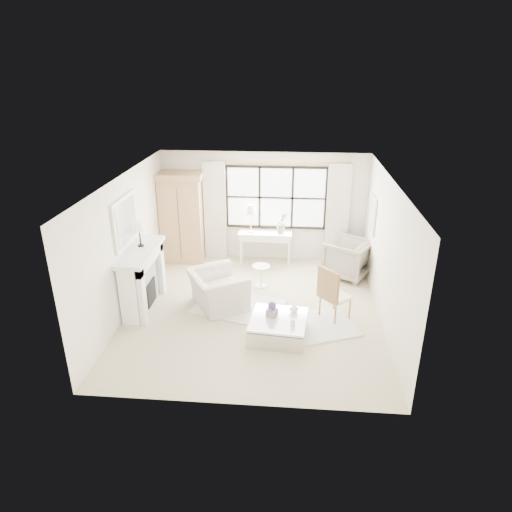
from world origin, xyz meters
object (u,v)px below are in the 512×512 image
object	(u,v)px
console_table	(265,247)
armoire	(182,217)
coffee_table	(278,328)
club_armchair	(217,290)

from	to	relation	value
console_table	armoire	bearing A→B (deg)	-178.32
armoire	coffee_table	size ratio (longest dim) A/B	2.05
console_table	club_armchair	xyz separation A→B (m)	(-0.82, -2.31, -0.03)
club_armchair	console_table	bearing A→B (deg)	-50.68
armoire	console_table	world-z (taller)	armoire
armoire	console_table	xyz separation A→B (m)	(2.05, 0.02, -0.74)
console_table	coffee_table	size ratio (longest dim) A/B	1.20
armoire	coffee_table	distance (m)	4.28
console_table	coffee_table	xyz separation A→B (m)	(0.47, -3.34, -0.22)
armoire	club_armchair	world-z (taller)	armoire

